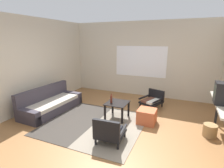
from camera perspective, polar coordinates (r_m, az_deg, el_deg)
ground_plane at (r=4.21m, az=-2.15°, el=-14.96°), size 7.80×7.80×0.00m
far_wall_with_window at (r=6.60m, az=9.36°, el=7.94°), size 5.60×0.13×2.70m
side_wall_left at (r=5.63m, az=-26.23°, el=5.61°), size 0.12×6.60×2.70m
area_rug at (r=4.53m, az=-5.58°, el=-12.72°), size 2.33×2.22×0.01m
couch at (r=5.50m, az=-19.30°, el=-6.08°), size 0.81×1.93×0.71m
coffee_table at (r=4.65m, az=1.68°, el=-7.11°), size 0.55×0.58×0.45m
armchair_by_window at (r=5.65m, az=13.08°, el=-4.92°), size 0.73×0.76×0.51m
armchair_striped_foreground at (r=3.66m, az=-0.89°, el=-15.22°), size 0.59×0.60×0.57m
ottoman_orange at (r=4.57m, az=11.25°, el=-10.26°), size 0.44×0.44×0.36m
clay_vase at (r=4.47m, az=32.55°, el=-2.37°), size 0.21×0.21×0.33m
glass_bottle at (r=4.58m, az=-0.23°, el=-4.89°), size 0.06×0.06×0.25m
wicker_basket at (r=4.48m, az=29.22°, el=-13.03°), size 0.29×0.29×0.27m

